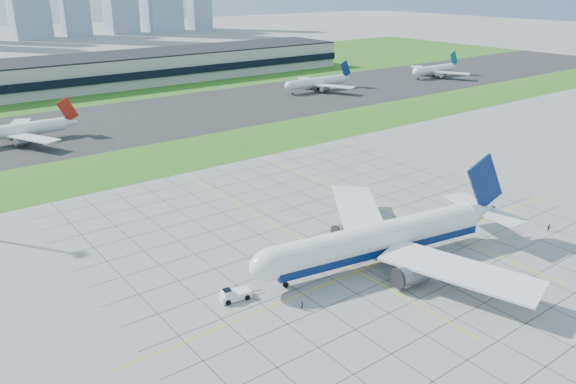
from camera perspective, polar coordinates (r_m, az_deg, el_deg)
name	(u,v)px	position (r m, az deg, el deg)	size (l,w,h in m)	color
ground	(386,254)	(120.29, 9.91, -6.19)	(1400.00, 1400.00, 0.00)	#999993
grass_median	(186,154)	(188.31, -10.34, 3.84)	(700.00, 35.00, 0.04)	#29631C
asphalt_taxiway	(122,122)	(237.20, -16.51, 6.84)	(700.00, 75.00, 0.04)	#383838
grass_far	(45,84)	(340.63, -23.42, 10.05)	(700.00, 145.00, 0.04)	#29631C
apron_markings	(351,235)	(127.47, 6.43, -4.37)	(120.00, 130.00, 0.03)	#474744
terminal	(132,68)	(327.81, -15.61, 12.02)	(260.00, 43.00, 15.80)	#B7B7B2
airliner	(380,239)	(114.16, 9.37, -4.74)	(61.15, 61.45, 19.37)	white
pushback_tug	(234,295)	(102.80, -5.56, -10.33)	(8.24, 3.62, 2.26)	white
crew_near	(302,305)	(99.69, 1.45, -11.43)	(0.61, 0.40, 1.66)	black
crew_far	(549,228)	(141.38, 24.99, -3.31)	(0.87, 0.68, 1.79)	#2A271C
distant_jet_1	(20,130)	(218.72, -25.61, 5.70)	(37.36, 42.66, 14.08)	white
distant_jet_2	(318,82)	(293.01, 3.03, 11.09)	(41.06, 42.66, 14.08)	white
distant_jet_3	(435,69)	(345.46, 14.70, 11.95)	(36.46, 42.66, 14.08)	white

